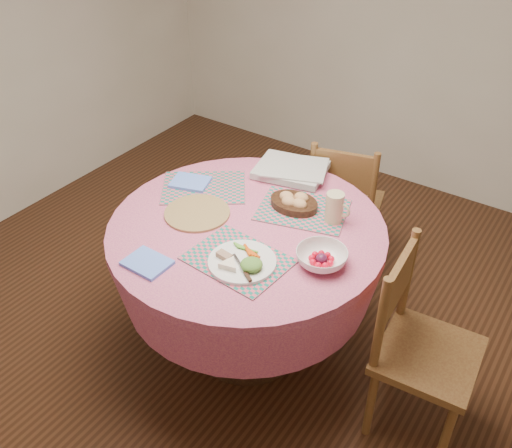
# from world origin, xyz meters

# --- Properties ---
(ground) EXTENTS (4.00, 4.00, 0.00)m
(ground) POSITION_xyz_m (0.00, 0.00, 0.00)
(ground) COLOR #331C0F
(ground) RESTS_ON ground
(dining_table) EXTENTS (1.24, 1.24, 0.75)m
(dining_table) POSITION_xyz_m (0.00, 0.00, 0.56)
(dining_table) COLOR #D96581
(dining_table) RESTS_ON ground
(chair_right) EXTENTS (0.42, 0.44, 0.89)m
(chair_right) POSITION_xyz_m (0.83, 0.04, 0.46)
(chair_right) COLOR brown
(chair_right) RESTS_ON ground
(chair_back) EXTENTS (0.48, 0.47, 0.86)m
(chair_back) POSITION_xyz_m (0.08, 0.83, 0.45)
(chair_back) COLOR brown
(chair_back) RESTS_ON ground
(placemat_front) EXTENTS (0.42, 0.33, 0.01)m
(placemat_front) POSITION_xyz_m (0.11, -0.22, 0.75)
(placemat_front) COLOR #147264
(placemat_front) RESTS_ON dining_table
(placemat_left) EXTENTS (0.50, 0.48, 0.01)m
(placemat_left) POSITION_xyz_m (-0.35, 0.14, 0.75)
(placemat_left) COLOR #147264
(placemat_left) RESTS_ON dining_table
(placemat_back) EXTENTS (0.47, 0.40, 0.01)m
(placemat_back) POSITION_xyz_m (0.14, 0.24, 0.75)
(placemat_back) COLOR #147264
(placemat_back) RESTS_ON dining_table
(wicker_trivet) EXTENTS (0.30, 0.30, 0.01)m
(wicker_trivet) POSITION_xyz_m (-0.24, -0.05, 0.76)
(wicker_trivet) COLOR olive
(wicker_trivet) RESTS_ON dining_table
(napkin_near) EXTENTS (0.18, 0.14, 0.01)m
(napkin_near) POSITION_xyz_m (-0.18, -0.45, 0.76)
(napkin_near) COLOR #618AFA
(napkin_near) RESTS_ON dining_table
(napkin_far) EXTENTS (0.21, 0.19, 0.01)m
(napkin_far) POSITION_xyz_m (-0.43, 0.13, 0.76)
(napkin_far) COLOR #618AFA
(napkin_far) RESTS_ON placemat_left
(dinner_plate) EXTENTS (0.28, 0.28, 0.05)m
(dinner_plate) POSITION_xyz_m (0.14, -0.23, 0.77)
(dinner_plate) COLOR white
(dinner_plate) RESTS_ON placemat_front
(bread_bowl) EXTENTS (0.23, 0.23, 0.08)m
(bread_bowl) POSITION_xyz_m (0.10, 0.24, 0.78)
(bread_bowl) COLOR black
(bread_bowl) RESTS_ON placemat_back
(latte_mug) EXTENTS (0.12, 0.08, 0.14)m
(latte_mug) POSITION_xyz_m (0.30, 0.25, 0.83)
(latte_mug) COLOR beige
(latte_mug) RESTS_ON placemat_back
(fruit_bowl) EXTENTS (0.25, 0.25, 0.07)m
(fruit_bowl) POSITION_xyz_m (0.40, -0.05, 0.78)
(fruit_bowl) COLOR white
(fruit_bowl) RESTS_ON dining_table
(newspaper_stack) EXTENTS (0.41, 0.35, 0.04)m
(newspaper_stack) POSITION_xyz_m (-0.07, 0.49, 0.78)
(newspaper_stack) COLOR silver
(newspaper_stack) RESTS_ON dining_table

